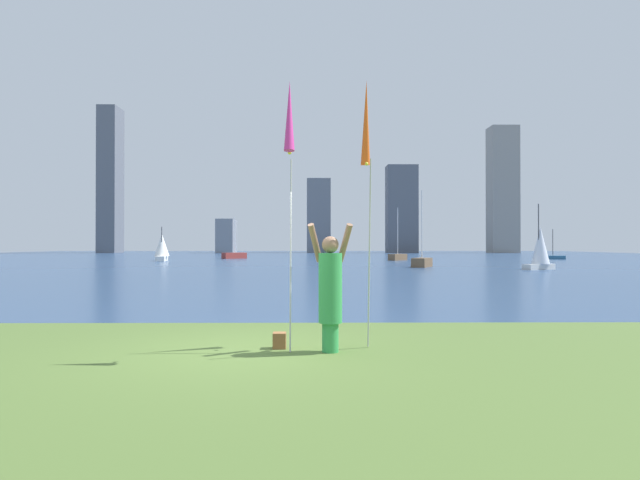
# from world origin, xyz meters

# --- Properties ---
(ground) EXTENTS (120.00, 138.00, 0.12)m
(ground) POSITION_xyz_m (0.00, 50.95, -0.06)
(ground) COLOR #4C662D
(person) EXTENTS (0.73, 0.54, 1.99)m
(person) POSITION_xyz_m (1.42, -0.14, 0.98)
(person) COLOR green
(person) RESTS_ON ground
(kite_flag_left) EXTENTS (0.16, 0.79, 4.12)m
(kite_flag_left) POSITION_xyz_m (0.80, -0.43, 3.46)
(kite_flag_left) COLOR #B2B2B7
(kite_flag_left) RESTS_ON ground
(kite_flag_right) EXTENTS (0.16, 0.96, 4.38)m
(kite_flag_right) POSITION_xyz_m (2.04, 0.51, 3.59)
(kite_flag_right) COLOR #B2B2B7
(kite_flag_right) RESTS_ON ground
(bag) EXTENTS (0.21, 0.22, 0.25)m
(bag) POSITION_xyz_m (0.61, 0.16, 0.13)
(bag) COLOR brown
(bag) RESTS_ON ground
(sailboat_0) EXTENTS (1.63, 2.98, 3.38)m
(sailboat_0) POSITION_xyz_m (-14.02, 44.93, 1.29)
(sailboat_0) COLOR white
(sailboat_0) RESTS_ON ground
(sailboat_1) EXTENTS (2.40, 1.73, 4.30)m
(sailboat_1) POSITION_xyz_m (15.94, 26.47, 1.37)
(sailboat_1) COLOR silver
(sailboat_1) RESTS_ON ground
(sailboat_2) EXTENTS (2.74, 2.68, 4.76)m
(sailboat_2) POSITION_xyz_m (-8.12, 53.51, 0.38)
(sailboat_2) COLOR maroon
(sailboat_2) RESTS_ON ground
(sailboat_4) EXTENTS (2.24, 2.53, 5.43)m
(sailboat_4) POSITION_xyz_m (9.72, 46.62, 0.38)
(sailboat_4) COLOR brown
(sailboat_4) RESTS_ON ground
(sailboat_6) EXTENTS (2.65, 1.57, 3.32)m
(sailboat_6) POSITION_xyz_m (27.48, 50.43, 0.23)
(sailboat_6) COLOR #2D6084
(sailboat_6) RESTS_ON ground
(sailboat_8) EXTENTS (1.93, 2.61, 5.59)m
(sailboat_8) POSITION_xyz_m (8.97, 30.41, 0.37)
(sailboat_8) COLOR brown
(sailboat_8) RESTS_ON ground
(skyline_tower_0) EXTENTS (3.51, 5.07, 27.73)m
(skyline_tower_0) POSITION_xyz_m (-37.84, 93.97, 13.87)
(skyline_tower_0) COLOR #565B66
(skyline_tower_0) RESTS_ON ground
(skyline_tower_1) EXTENTS (3.22, 5.68, 6.35)m
(skyline_tower_1) POSITION_xyz_m (-15.54, 92.90, 3.18)
(skyline_tower_1) COLOR gray
(skyline_tower_1) RESTS_ON ground
(skyline_tower_2) EXTENTS (4.56, 6.06, 14.34)m
(skyline_tower_2) POSITION_xyz_m (1.95, 96.96, 7.17)
(skyline_tower_2) COLOR slate
(skyline_tower_2) RESTS_ON ground
(skyline_tower_3) EXTENTS (5.78, 4.14, 16.68)m
(skyline_tower_3) POSITION_xyz_m (17.82, 93.92, 8.34)
(skyline_tower_3) COLOR #565B66
(skyline_tower_3) RESTS_ON ground
(skyline_tower_4) EXTENTS (5.21, 4.29, 24.20)m
(skyline_tower_4) POSITION_xyz_m (37.33, 94.05, 12.10)
(skyline_tower_4) COLOR gray
(skyline_tower_4) RESTS_ON ground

